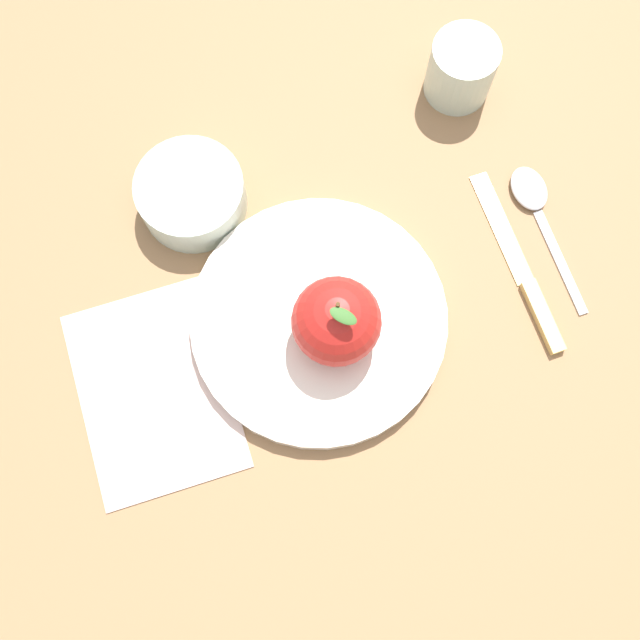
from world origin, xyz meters
name	(u,v)px	position (x,y,z in m)	size (l,w,h in m)	color
ground_plane	(365,301)	(0.00, 0.00, 0.00)	(2.40, 2.40, 0.00)	olive
dinner_plate	(320,322)	(0.00, -0.05, 0.01)	(0.24, 0.24, 0.02)	silver
apple	(336,321)	(0.02, -0.04, 0.06)	(0.08, 0.08, 0.09)	#B21E19
side_bowl	(191,193)	(-0.16, -0.11, 0.03)	(0.10, 0.10, 0.04)	#B2C6B2
cup	(462,67)	(-0.16, 0.19, 0.04)	(0.07, 0.07, 0.07)	#B2C6B2
knife	(524,277)	(0.05, 0.15, 0.00)	(0.20, 0.04, 0.01)	#D8B766
spoon	(535,203)	(-0.01, 0.20, 0.01)	(0.16, 0.04, 0.01)	silver
linen_napkin	(154,390)	(-0.01, -0.21, 0.00)	(0.14, 0.19, 0.00)	beige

